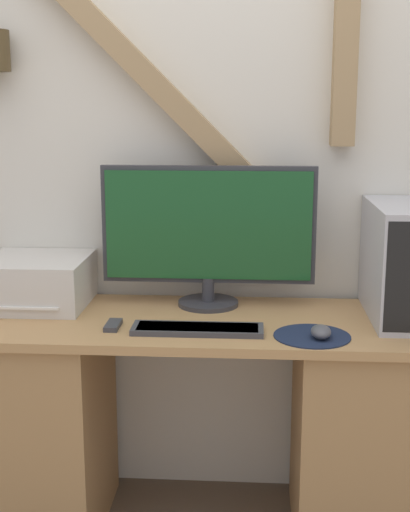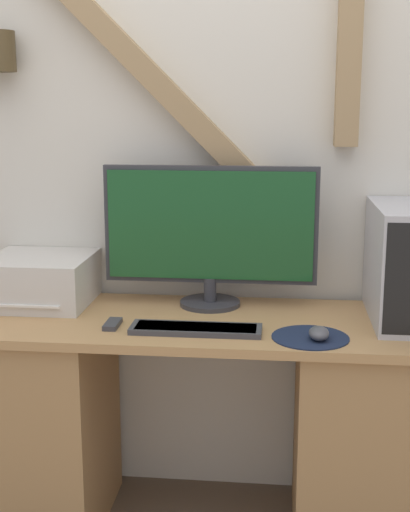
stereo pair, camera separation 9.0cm
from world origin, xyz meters
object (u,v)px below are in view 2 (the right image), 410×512
object	(u,v)px
printer	(40,280)
monitor	(210,230)
computer_tower	(401,263)
mouse	(319,333)
remote_control	(113,324)
keyboard	(196,329)

from	to	relation	value
printer	monitor	bearing A→B (deg)	3.30
computer_tower	printer	distance (m)	1.26
mouse	remote_control	size ratio (longest dim) A/B	0.84
mouse	printer	xyz separation A→B (m)	(-0.98, 0.32, 0.06)
keyboard	mouse	world-z (taller)	mouse
keyboard	printer	xyz separation A→B (m)	(-0.60, 0.27, 0.07)
mouse	printer	world-z (taller)	printer
computer_tower	printer	world-z (taller)	computer_tower
monitor	keyboard	bearing A→B (deg)	-92.63
keyboard	printer	world-z (taller)	printer
keyboard	computer_tower	xyz separation A→B (m)	(0.66, 0.21, 0.18)
mouse	keyboard	bearing A→B (deg)	173.44
keyboard	mouse	size ratio (longest dim) A/B	4.59
printer	remote_control	distance (m)	0.41
mouse	computer_tower	bearing A→B (deg)	43.01
printer	mouse	bearing A→B (deg)	-17.95
mouse	remote_control	bearing A→B (deg)	173.92
monitor	mouse	bearing A→B (deg)	-43.74
mouse	computer_tower	world-z (taller)	computer_tower
computer_tower	mouse	bearing A→B (deg)	-136.99
printer	keyboard	bearing A→B (deg)	-24.60
monitor	remote_control	xyz separation A→B (m)	(-0.29, -0.28, -0.26)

